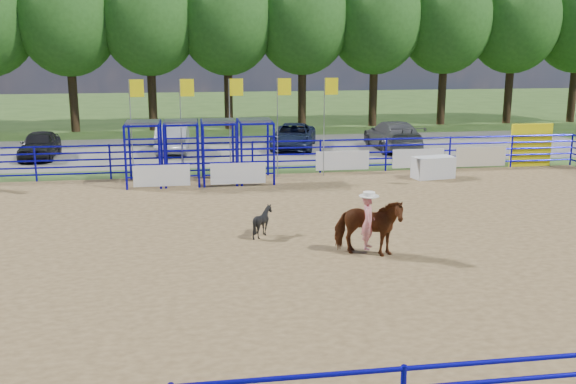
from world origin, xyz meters
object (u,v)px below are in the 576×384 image
(horse_and_rider, at_px, (368,223))
(car_a, at_px, (40,145))
(announcer_table, at_px, (433,167))
(car_b, at_px, (173,138))
(car_d, at_px, (393,135))
(car_c, at_px, (293,136))
(calf, at_px, (263,221))

(horse_and_rider, distance_m, car_a, 20.93)
(announcer_table, height_order, car_a, car_a)
(car_b, xyz_separation_m, car_d, (11.71, -0.99, 0.03))
(horse_and_rider, bearing_deg, car_a, 125.06)
(horse_and_rider, bearing_deg, car_c, 87.00)
(calf, distance_m, car_d, 17.29)
(calf, distance_m, car_c, 16.49)
(car_a, distance_m, car_c, 13.03)
(car_d, bearing_deg, horse_and_rider, 71.30)
(horse_and_rider, relative_size, calf, 2.77)
(announcer_table, xyz_separation_m, horse_and_rider, (-5.53, -9.49, 0.44))
(horse_and_rider, distance_m, car_b, 18.91)
(calf, xyz_separation_m, car_c, (3.55, 16.10, 0.21))
(calf, height_order, car_a, car_a)
(announcer_table, bearing_deg, car_a, 156.47)
(car_a, bearing_deg, car_d, -0.99)
(horse_and_rider, xyz_separation_m, car_a, (-12.02, 17.13, -0.23))
(horse_and_rider, relative_size, car_c, 0.52)
(car_c, bearing_deg, announcer_table, -48.28)
(car_a, distance_m, car_d, 18.22)
(car_c, bearing_deg, car_d, 1.31)
(announcer_table, height_order, car_d, car_d)
(car_a, relative_size, car_d, 0.75)
(car_d, bearing_deg, calf, 60.69)
(calf, xyz_separation_m, car_a, (-9.44, 14.93, 0.22))
(car_b, bearing_deg, announcer_table, 144.31)
(car_b, bearing_deg, car_a, 10.49)
(horse_and_rider, height_order, calf, horse_and_rider)
(horse_and_rider, bearing_deg, calf, 139.62)
(announcer_table, distance_m, car_c, 9.93)
(car_d, bearing_deg, announcer_table, 86.26)
(calf, height_order, car_c, car_c)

